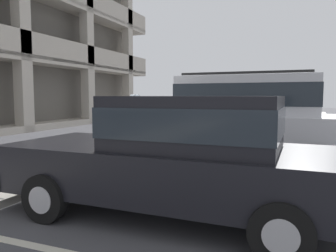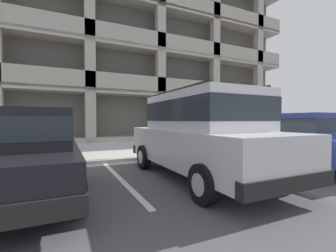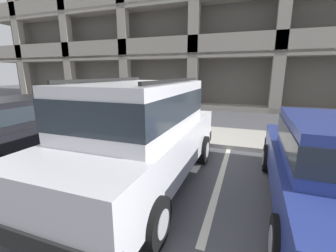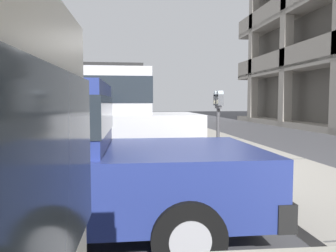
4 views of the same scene
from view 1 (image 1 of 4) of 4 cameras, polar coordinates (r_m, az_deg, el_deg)
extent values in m
cube|color=#4C4C51|center=(8.23, -4.22, -5.91)|extent=(80.00, 80.00, 0.10)
cube|color=#ADA89E|center=(8.84, -11.86, -4.51)|extent=(40.00, 2.20, 0.12)
cube|color=#606060|center=(8.83, -11.87, -4.11)|extent=(0.03, 2.16, 0.00)
cube|color=#606060|center=(12.34, -1.61, -1.36)|extent=(0.03, 2.16, 0.00)
cube|color=#606060|center=(16.07, 3.99, 0.17)|extent=(0.03, 2.16, 0.00)
cube|color=silver|center=(3.62, -17.88, -20.14)|extent=(0.12, 4.80, 0.01)
cube|color=silver|center=(6.26, 1.10, -8.99)|extent=(0.12, 4.80, 0.01)
cube|color=silver|center=(9.24, 8.00, -4.39)|extent=(0.12, 4.80, 0.01)
cube|color=silver|center=(12.31, 11.46, -2.03)|extent=(0.12, 4.80, 0.01)
cube|color=silver|center=(15.43, 13.52, -0.62)|extent=(0.12, 4.80, 0.01)
cube|color=silver|center=(7.55, 13.22, -1.06)|extent=(1.88, 4.72, 0.80)
cube|color=silver|center=(7.50, 13.73, 5.17)|extent=(1.64, 2.93, 0.84)
cube|color=#232B33|center=(7.50, 13.74, 5.33)|extent=(1.67, 2.95, 0.46)
cube|color=black|center=(8.25, -2.89, -2.36)|extent=(1.88, 0.18, 0.24)
cube|color=silver|center=(8.75, -1.63, 0.45)|extent=(0.24, 0.03, 0.14)
cube|color=silver|center=(7.72, -5.02, -0.21)|extent=(0.24, 0.03, 0.14)
cylinder|color=black|center=(8.80, 4.65, -2.68)|extent=(0.21, 0.66, 0.66)
cylinder|color=#B2B2B7|center=(8.80, 4.65, -2.68)|extent=(0.22, 0.36, 0.36)
cylinder|color=black|center=(7.12, 0.30, -4.55)|extent=(0.21, 0.66, 0.66)
cylinder|color=#B2B2B7|center=(7.12, 0.30, -4.55)|extent=(0.22, 0.36, 0.36)
cylinder|color=black|center=(8.41, 23.99, -3.49)|extent=(0.21, 0.66, 0.66)
cylinder|color=#B2B2B7|center=(8.41, 23.99, -3.49)|extent=(0.22, 0.36, 0.36)
cylinder|color=black|center=(6.64, 24.52, -5.75)|extent=(0.21, 0.66, 0.66)
cylinder|color=#B2B2B7|center=(6.64, 24.52, -5.75)|extent=(0.22, 0.36, 0.36)
cube|color=black|center=(8.19, 14.51, 8.36)|extent=(0.07, 2.62, 0.05)
cube|color=black|center=(6.83, 12.97, 9.05)|extent=(0.07, 2.62, 0.05)
cube|color=black|center=(4.25, 1.02, -7.55)|extent=(1.75, 4.42, 0.60)
cube|color=black|center=(4.06, 4.99, 0.69)|extent=(1.52, 2.00, 0.64)
cube|color=#232B33|center=(4.06, 4.99, 0.91)|extent=(1.54, 2.02, 0.35)
cube|color=black|center=(5.43, -20.92, -7.01)|extent=(1.74, 0.18, 0.24)
cube|color=silver|center=(5.81, -17.81, -3.73)|extent=(0.24, 0.03, 0.14)
cube|color=silver|center=(5.06, -25.51, -5.30)|extent=(0.24, 0.03, 0.14)
cylinder|color=black|center=(5.64, -9.01, -7.54)|extent=(0.17, 0.60, 0.60)
cylinder|color=#B2B2B7|center=(5.64, -9.01, -7.54)|extent=(0.18, 0.33, 0.33)
cylinder|color=black|center=(4.35, -20.67, -11.69)|extent=(0.17, 0.60, 0.60)
cylinder|color=#B2B2B7|center=(4.35, -20.67, -11.69)|extent=(0.18, 0.33, 0.33)
cylinder|color=black|center=(4.86, 20.18, -9.87)|extent=(0.17, 0.60, 0.60)
cylinder|color=#B2B2B7|center=(4.86, 20.18, -9.87)|extent=(0.18, 0.33, 0.33)
cylinder|color=black|center=(3.28, 19.10, -17.29)|extent=(0.17, 0.60, 0.60)
cylinder|color=#B2B2B7|center=(3.28, 19.10, -17.29)|extent=(0.18, 0.33, 0.33)
cube|color=navy|center=(10.68, 15.33, 0.01)|extent=(1.79, 4.43, 0.60)
cube|color=navy|center=(10.61, 17.03, 3.28)|extent=(1.53, 2.01, 0.64)
cube|color=#232B33|center=(10.61, 17.03, 3.37)|extent=(1.56, 2.03, 0.35)
cube|color=black|center=(11.18, 4.26, -0.52)|extent=(1.74, 0.19, 0.24)
cube|color=black|center=(10.65, 26.92, -1.37)|extent=(1.74, 0.19, 0.24)
cube|color=silver|center=(11.67, 4.85, 0.90)|extent=(0.24, 0.03, 0.14)
cube|color=silver|center=(10.67, 3.13, 0.51)|extent=(0.24, 0.03, 0.14)
cylinder|color=black|center=(11.77, 9.22, -0.87)|extent=(0.17, 0.60, 0.60)
cylinder|color=#B2B2B7|center=(11.77, 9.22, -0.87)|extent=(0.19, 0.33, 0.33)
cylinder|color=black|center=(10.17, 7.04, -1.80)|extent=(0.17, 0.60, 0.60)
cylinder|color=#B2B2B7|center=(10.17, 7.04, -1.80)|extent=(0.19, 0.33, 0.33)
cylinder|color=black|center=(11.46, 22.62, -1.38)|extent=(0.17, 0.60, 0.60)
cylinder|color=#B2B2B7|center=(11.46, 22.62, -1.38)|extent=(0.19, 0.33, 0.33)
cylinder|color=black|center=(9.80, 22.60, -2.43)|extent=(0.17, 0.60, 0.60)
cylinder|color=#B2B2B7|center=(9.80, 22.60, -2.43)|extent=(0.19, 0.33, 0.33)
cube|color=beige|center=(13.82, 16.59, 1.12)|extent=(1.87, 4.46, 0.60)
cube|color=beige|center=(13.75, 17.89, 3.66)|extent=(1.57, 2.04, 0.64)
cube|color=#232B33|center=(13.75, 17.90, 3.72)|extent=(1.60, 2.06, 0.35)
cube|color=black|center=(14.26, 7.93, 0.69)|extent=(1.74, 0.23, 0.24)
cube|color=black|center=(13.73, 25.54, 0.05)|extent=(1.74, 0.23, 0.24)
cube|color=silver|center=(14.76, 8.31, 1.77)|extent=(0.24, 0.04, 0.14)
cube|color=silver|center=(13.75, 7.14, 1.53)|extent=(0.24, 0.04, 0.14)
cylinder|color=black|center=(14.89, 11.75, 0.36)|extent=(0.18, 0.61, 0.60)
cylinder|color=#B2B2B7|center=(14.89, 11.75, 0.36)|extent=(0.19, 0.34, 0.33)
cylinder|color=black|center=(13.27, 10.24, -0.20)|extent=(0.18, 0.61, 0.60)
cylinder|color=#B2B2B7|center=(13.27, 10.24, -0.20)|extent=(0.19, 0.34, 0.33)
cylinder|color=black|center=(14.57, 22.30, -0.03)|extent=(0.18, 0.61, 0.60)
cylinder|color=#B2B2B7|center=(14.57, 22.30, -0.03)|extent=(0.19, 0.34, 0.33)
cylinder|color=black|center=(12.91, 22.10, -0.65)|extent=(0.18, 0.61, 0.60)
cylinder|color=#B2B2B7|center=(12.91, 22.10, -0.65)|extent=(0.19, 0.34, 0.33)
cylinder|color=#47474C|center=(8.47, -5.74, -0.66)|extent=(0.07, 0.07, 1.11)
cube|color=#47474C|center=(8.43, -5.78, 3.28)|extent=(0.28, 0.06, 0.06)
cube|color=#515459|center=(8.34, -6.10, 4.22)|extent=(0.15, 0.11, 0.22)
cylinder|color=#8C99A3|center=(8.34, -6.11, 4.98)|extent=(0.15, 0.11, 0.15)
cube|color=#B7B293|center=(8.31, -5.74, 3.96)|extent=(0.08, 0.01, 0.08)
cube|color=#515459|center=(8.52, -5.48, 4.25)|extent=(0.15, 0.11, 0.22)
cylinder|color=#8C99A3|center=(8.52, -5.48, 4.99)|extent=(0.15, 0.11, 0.15)
cube|color=#B7B293|center=(8.49, -5.12, 3.99)|extent=(0.08, 0.01, 0.08)
cylinder|color=#595B60|center=(14.40, 5.86, 1.77)|extent=(0.07, 0.07, 1.11)
cube|color=#424447|center=(14.37, 5.89, 4.65)|extent=(0.15, 0.11, 0.22)
cylinder|color=#9EA8B2|center=(14.37, 5.89, 5.09)|extent=(0.15, 0.11, 0.15)
cube|color=#B7B293|center=(14.36, 6.11, 4.50)|extent=(0.08, 0.01, 0.08)
camera|label=2|loc=(5.59, 58.47, 0.85)|focal=24.00mm
camera|label=3|loc=(9.67, 37.64, 7.63)|focal=24.00mm
camera|label=4|loc=(14.02, 13.36, 4.35)|focal=35.00mm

